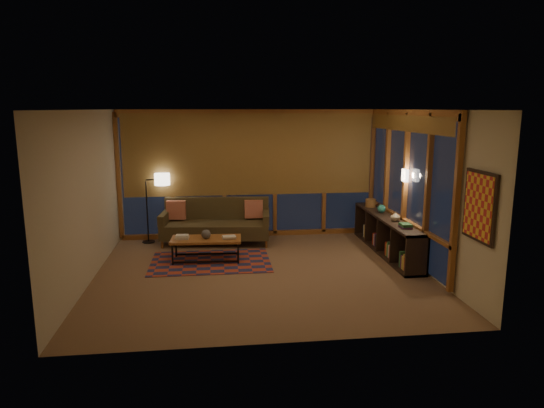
{
  "coord_description": "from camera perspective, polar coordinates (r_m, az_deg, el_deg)",
  "views": [
    {
      "loc": [
        -0.77,
        -7.73,
        2.72
      ],
      "look_at": [
        0.2,
        0.19,
        1.14
      ],
      "focal_mm": 32.0,
      "sensor_mm": 36.0,
      "label": 1
    }
  ],
  "objects": [
    {
      "name": "vase",
      "position": [
        9.05,
        14.3,
        -1.42
      ],
      "size": [
        0.22,
        0.22,
        0.18
      ],
      "primitive_type": "imported",
      "rotation": [
        0.0,
        0.0,
        -0.33
      ],
      "color": "tan",
      "rests_on": "bookshelf"
    },
    {
      "name": "sofa",
      "position": [
        9.94,
        -6.64,
        -2.13
      ],
      "size": [
        2.25,
        1.11,
        0.89
      ],
      "primitive_type": null,
      "rotation": [
        0.0,
        0.0,
        -0.11
      ],
      "color": "#4E422C",
      "rests_on": "floor"
    },
    {
      "name": "shelf_book_stack",
      "position": [
        8.62,
        15.44,
        -2.45
      ],
      "size": [
        0.2,
        0.27,
        0.08
      ],
      "primitive_type": null,
      "rotation": [
        0.0,
        0.0,
        0.08
      ],
      "color": "silver",
      "rests_on": "bookshelf"
    },
    {
      "name": "window_wall_back",
      "position": [
        10.28,
        -2.65,
        3.52
      ],
      "size": [
        5.3,
        0.16,
        2.6
      ],
      "primitive_type": null,
      "color": "#9D5F28",
      "rests_on": "walls"
    },
    {
      "name": "wall_art",
      "position": [
        6.95,
        23.18,
        -0.26
      ],
      "size": [
        0.06,
        0.74,
        0.94
      ],
      "primitive_type": null,
      "color": "red",
      "rests_on": "walls"
    },
    {
      "name": "coffee_table",
      "position": [
        8.89,
        -7.73,
        -5.32
      ],
      "size": [
        1.29,
        0.64,
        0.42
      ],
      "primitive_type": null,
      "rotation": [
        0.0,
        0.0,
        -0.05
      ],
      "color": "#9D5F28",
      "rests_on": "floor"
    },
    {
      "name": "ceiling",
      "position": [
        7.77,
        -1.34,
        11.04
      ],
      "size": [
        5.5,
        5.0,
        0.01
      ],
      "primitive_type": "cube",
      "color": "white",
      "rests_on": "walls"
    },
    {
      "name": "teal_bowl",
      "position": [
        9.72,
        12.76,
        -0.54
      ],
      "size": [
        0.17,
        0.17,
        0.16
      ],
      "primitive_type": "sphere",
      "rotation": [
        0.0,
        0.0,
        0.06
      ],
      "color": "teal",
      "rests_on": "bookshelf"
    },
    {
      "name": "basket",
      "position": [
        10.27,
        11.52,
        0.13
      ],
      "size": [
        0.22,
        0.22,
        0.16
      ],
      "primitive_type": "cylinder",
      "rotation": [
        0.0,
        0.0,
        0.03
      ],
      "color": "#92623A",
      "rests_on": "bookshelf"
    },
    {
      "name": "wall_sconce",
      "position": [
        8.93,
        15.39,
        3.26
      ],
      "size": [
        0.12,
        0.18,
        0.22
      ],
      "primitive_type": null,
      "color": "white",
      "rests_on": "walls"
    },
    {
      "name": "bookshelf",
      "position": [
        9.5,
        13.34,
        -3.54
      ],
      "size": [
        0.4,
        2.84,
        0.71
      ],
      "primitive_type": null,
      "color": "black",
      "rests_on": "floor"
    },
    {
      "name": "walls",
      "position": [
        7.89,
        -1.29,
        1.19
      ],
      "size": [
        5.51,
        5.01,
        2.7
      ],
      "color": "beige",
      "rests_on": "floor"
    },
    {
      "name": "book_stack_a",
      "position": [
        8.86,
        -10.53,
        -3.81
      ],
      "size": [
        0.28,
        0.22,
        0.08
      ],
      "primitive_type": null,
      "rotation": [
        0.0,
        0.0,
        -0.07
      ],
      "color": "silver",
      "rests_on": "coffee_table"
    },
    {
      "name": "window_wall_right",
      "position": [
        9.12,
        15.32,
        2.15
      ],
      "size": [
        0.16,
        3.7,
        2.6
      ],
      "primitive_type": null,
      "color": "#9D5F28",
      "rests_on": "walls"
    },
    {
      "name": "book_stack_b",
      "position": [
        8.78,
        -5.07,
        -3.88
      ],
      "size": [
        0.28,
        0.23,
        0.05
      ],
      "primitive_type": null,
      "rotation": [
        0.0,
        0.0,
        0.11
      ],
      "color": "silver",
      "rests_on": "coffee_table"
    },
    {
      "name": "pillow_right",
      "position": [
        10.08,
        -2.18,
        -0.79
      ],
      "size": [
        0.37,
        0.13,
        0.37
      ],
      "primitive_type": null,
      "rotation": [
        0.0,
        0.0,
        0.0
      ],
      "color": "red",
      "rests_on": "sofa"
    },
    {
      "name": "area_rug",
      "position": [
        8.85,
        -7.23,
        -6.76
      ],
      "size": [
        2.14,
        1.43,
        0.01
      ],
      "primitive_type": "cube",
      "rotation": [
        0.0,
        0.0,
        -0.01
      ],
      "color": "#AE3D27",
      "rests_on": "floor"
    },
    {
      "name": "floor_lamp",
      "position": [
        10.21,
        -14.49,
        -0.5
      ],
      "size": [
        0.53,
        0.41,
        1.43
      ],
      "primitive_type": null,
      "rotation": [
        0.0,
        0.0,
        0.21
      ],
      "color": "black",
      "rests_on": "floor"
    },
    {
      "name": "pillow_left",
      "position": [
        10.15,
        -11.21,
        -0.88
      ],
      "size": [
        0.4,
        0.17,
        0.38
      ],
      "primitive_type": null,
      "rotation": [
        0.0,
        0.0,
        -0.11
      ],
      "color": "red",
      "rests_on": "sofa"
    },
    {
      "name": "floor",
      "position": [
        8.23,
        -1.25,
        -8.1
      ],
      "size": [
        5.5,
        5.0,
        0.01
      ],
      "primitive_type": "cube",
      "color": "#7F6448",
      "rests_on": "ground"
    },
    {
      "name": "ceramic_pot",
      "position": [
        8.8,
        -7.77,
        -3.51
      ],
      "size": [
        0.17,
        0.17,
        0.17
      ],
      "primitive_type": "sphere",
      "rotation": [
        0.0,
        0.0,
        -0.0
      ],
      "color": "black",
      "rests_on": "coffee_table"
    }
  ]
}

